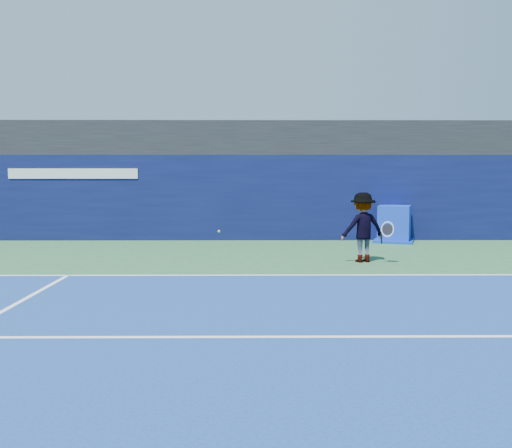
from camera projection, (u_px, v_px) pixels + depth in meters
name	position (u px, v px, depth m)	size (l,w,h in m)	color
ground	(295.00, 305.00, 10.13)	(80.00, 80.00, 0.00)	#2A5D35
baseline	(285.00, 275.00, 13.12)	(24.00, 0.10, 0.01)	white
service_line	(306.00, 337.00, 8.14)	(24.00, 0.10, 0.01)	white
stadium_band	(272.00, 140.00, 21.28)	(36.00, 3.00, 1.20)	black
back_wall_assembly	(273.00, 197.00, 20.46)	(36.00, 1.03, 3.00)	#0B113E
equipment_cart	(394.00, 225.00, 19.58)	(1.66, 1.66, 1.25)	#0E2CC4
tennis_player	(363.00, 227.00, 15.10)	(1.43, 0.97, 1.85)	white
tennis_ball	(219.00, 231.00, 15.47)	(0.07, 0.07, 0.07)	yellow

